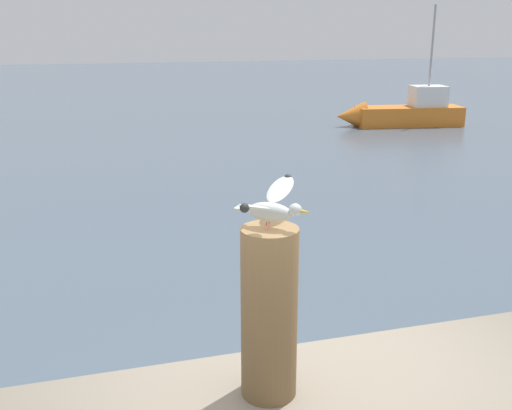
# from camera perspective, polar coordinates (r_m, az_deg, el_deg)

# --- Properties ---
(mooring_post) EXTENTS (0.30, 0.30, 0.94)m
(mooring_post) POSITION_cam_1_polar(r_m,az_deg,el_deg) (3.15, 1.27, -10.41)
(mooring_post) COLOR brown
(mooring_post) RESTS_ON harbor_quay
(seagull) EXTENTS (0.47, 0.55, 0.21)m
(seagull) POSITION_cam_1_polar(r_m,az_deg,el_deg) (2.93, 1.41, -0.12)
(seagull) COLOR #C66860
(seagull) RESTS_ON mooring_post
(boat_orange) EXTENTS (4.72, 1.79, 4.35)m
(boat_orange) POSITION_cam_1_polar(r_m,az_deg,el_deg) (22.39, 13.60, 8.64)
(boat_orange) COLOR orange
(boat_orange) RESTS_ON ground_plane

